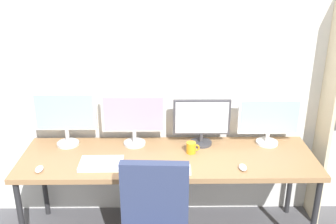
{
  "coord_description": "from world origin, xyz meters",
  "views": [
    {
      "loc": [
        -0.03,
        -2.09,
        2.18
      ],
      "look_at": [
        0.0,
        0.65,
        1.09
      ],
      "focal_mm": 41.69,
      "sensor_mm": 36.0,
      "label": 1
    }
  ],
  "objects_px": {
    "mouse_left_side": "(243,167)",
    "mouse_right_side": "(39,169)",
    "keyboard_main": "(168,170)",
    "monitor_far_right": "(269,119)",
    "laptop_closed": "(101,164)",
    "monitor_far_left": "(65,115)",
    "monitor_center_right": "(202,121)",
    "monitor_center_left": "(134,117)",
    "coffee_mug": "(191,148)",
    "desk": "(168,162)"
  },
  "relations": [
    {
      "from": "monitor_far_right",
      "to": "laptop_closed",
      "type": "relative_size",
      "value": 1.59
    },
    {
      "from": "monitor_far_left",
      "to": "keyboard_main",
      "type": "xyz_separation_m",
      "value": [
        0.82,
        -0.44,
        -0.25
      ]
    },
    {
      "from": "monitor_center_right",
      "to": "coffee_mug",
      "type": "relative_size",
      "value": 4.36
    },
    {
      "from": "monitor_far_right",
      "to": "monitor_far_left",
      "type": "bearing_deg",
      "value": -180.0
    },
    {
      "from": "monitor_center_left",
      "to": "mouse_left_side",
      "type": "distance_m",
      "value": 0.95
    },
    {
      "from": "monitor_center_right",
      "to": "keyboard_main",
      "type": "bearing_deg",
      "value": -121.86
    },
    {
      "from": "monitor_far_right",
      "to": "keyboard_main",
      "type": "distance_m",
      "value": 0.96
    },
    {
      "from": "monitor_center_right",
      "to": "monitor_center_left",
      "type": "bearing_deg",
      "value": 180.0
    },
    {
      "from": "monitor_far_left",
      "to": "monitor_center_left",
      "type": "distance_m",
      "value": 0.55
    },
    {
      "from": "monitor_center_left",
      "to": "monitor_center_right",
      "type": "height_order",
      "value": "monitor_center_left"
    },
    {
      "from": "monitor_far_left",
      "to": "monitor_center_left",
      "type": "xyz_separation_m",
      "value": [
        0.55,
        0.0,
        -0.02
      ]
    },
    {
      "from": "monitor_center_right",
      "to": "mouse_left_side",
      "type": "distance_m",
      "value": 0.54
    },
    {
      "from": "keyboard_main",
      "to": "mouse_right_side",
      "type": "height_order",
      "value": "mouse_right_side"
    },
    {
      "from": "mouse_right_side",
      "to": "monitor_center_right",
      "type": "bearing_deg",
      "value": 19.51
    },
    {
      "from": "desk",
      "to": "mouse_left_side",
      "type": "height_order",
      "value": "mouse_left_side"
    },
    {
      "from": "desk",
      "to": "laptop_closed",
      "type": "xyz_separation_m",
      "value": [
        -0.5,
        -0.13,
        0.06
      ]
    },
    {
      "from": "monitor_center_left",
      "to": "monitor_center_right",
      "type": "relative_size",
      "value": 1.12
    },
    {
      "from": "mouse_left_side",
      "to": "coffee_mug",
      "type": "relative_size",
      "value": 0.91
    },
    {
      "from": "mouse_left_side",
      "to": "monitor_center_right",
      "type": "bearing_deg",
      "value": 122.44
    },
    {
      "from": "monitor_far_right",
      "to": "laptop_closed",
      "type": "height_order",
      "value": "monitor_far_right"
    },
    {
      "from": "mouse_left_side",
      "to": "mouse_right_side",
      "type": "distance_m",
      "value": 1.48
    },
    {
      "from": "monitor_center_left",
      "to": "monitor_center_right",
      "type": "xyz_separation_m",
      "value": [
        0.55,
        -0.0,
        -0.04
      ]
    },
    {
      "from": "monitor_far_left",
      "to": "mouse_left_side",
      "type": "relative_size",
      "value": 5.22
    },
    {
      "from": "mouse_right_side",
      "to": "coffee_mug",
      "type": "height_order",
      "value": "coffee_mug"
    },
    {
      "from": "mouse_left_side",
      "to": "laptop_closed",
      "type": "relative_size",
      "value": 0.3
    },
    {
      "from": "desk",
      "to": "monitor_center_left",
      "type": "bearing_deg",
      "value": 142.32
    },
    {
      "from": "desk",
      "to": "coffee_mug",
      "type": "bearing_deg",
      "value": 15.79
    },
    {
      "from": "keyboard_main",
      "to": "laptop_closed",
      "type": "xyz_separation_m",
      "value": [
        -0.5,
        0.1,
        0.0
      ]
    },
    {
      "from": "mouse_left_side",
      "to": "laptop_closed",
      "type": "bearing_deg",
      "value": 175.89
    },
    {
      "from": "desk",
      "to": "coffee_mug",
      "type": "relative_size",
      "value": 21.6
    },
    {
      "from": "monitor_center_right",
      "to": "laptop_closed",
      "type": "relative_size",
      "value": 1.44
    },
    {
      "from": "monitor_far_left",
      "to": "keyboard_main",
      "type": "height_order",
      "value": "monitor_far_left"
    },
    {
      "from": "keyboard_main",
      "to": "coffee_mug",
      "type": "distance_m",
      "value": 0.34
    },
    {
      "from": "desk",
      "to": "mouse_right_side",
      "type": "height_order",
      "value": "mouse_right_side"
    },
    {
      "from": "keyboard_main",
      "to": "mouse_right_side",
      "type": "xyz_separation_m",
      "value": [
        -0.94,
        0.01,
        0.01
      ]
    },
    {
      "from": "monitor_center_right",
      "to": "mouse_right_side",
      "type": "distance_m",
      "value": 1.3
    },
    {
      "from": "monitor_far_left",
      "to": "monitor_center_right",
      "type": "xyz_separation_m",
      "value": [
        1.1,
        -0.0,
        -0.05
      ]
    },
    {
      "from": "monitor_center_right",
      "to": "coffee_mug",
      "type": "height_order",
      "value": "monitor_center_right"
    },
    {
      "from": "keyboard_main",
      "to": "mouse_right_side",
      "type": "relative_size",
      "value": 3.36
    },
    {
      "from": "keyboard_main",
      "to": "laptop_closed",
      "type": "distance_m",
      "value": 0.51
    },
    {
      "from": "monitor_center_right",
      "to": "coffee_mug",
      "type": "bearing_deg",
      "value": -119.38
    },
    {
      "from": "monitor_far_right",
      "to": "keyboard_main",
      "type": "height_order",
      "value": "monitor_far_right"
    },
    {
      "from": "monitor_far_left",
      "to": "mouse_right_side",
      "type": "relative_size",
      "value": 5.22
    },
    {
      "from": "monitor_far_left",
      "to": "monitor_center_right",
      "type": "relative_size",
      "value": 1.08
    },
    {
      "from": "monitor_far_left",
      "to": "mouse_left_side",
      "type": "bearing_deg",
      "value": -17.15
    },
    {
      "from": "monitor_far_left",
      "to": "monitor_far_right",
      "type": "bearing_deg",
      "value": 0.0
    },
    {
      "from": "monitor_center_left",
      "to": "coffee_mug",
      "type": "height_order",
      "value": "monitor_center_left"
    },
    {
      "from": "monitor_far_right",
      "to": "laptop_closed",
      "type": "bearing_deg",
      "value": -165.32
    },
    {
      "from": "monitor_far_left",
      "to": "laptop_closed",
      "type": "distance_m",
      "value": 0.54
    },
    {
      "from": "monitor_center_left",
      "to": "monitor_far_right",
      "type": "relative_size",
      "value": 1.02
    }
  ]
}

